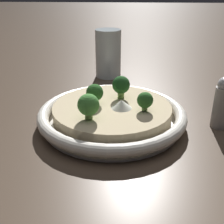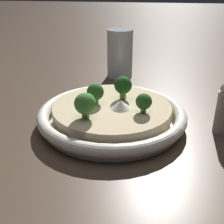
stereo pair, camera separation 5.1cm
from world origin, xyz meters
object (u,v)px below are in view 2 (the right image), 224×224
object	(u,v)px
risotto_bowl	(112,114)
broccoli_back_right	(85,104)
broccoli_front	(123,86)
drinking_glass	(120,54)
broccoli_left	(144,102)
broccoli_front_right	(95,92)

from	to	relation	value
risotto_bowl	broccoli_back_right	xyz separation A→B (m)	(0.03, 0.06, 0.04)
broccoli_front	broccoli_back_right	world-z (taller)	same
risotto_bowl	drinking_glass	size ratio (longest dim) A/B	2.15
risotto_bowl	broccoli_left	distance (m)	0.07
risotto_bowl	drinking_glass	world-z (taller)	drinking_glass
risotto_bowl	drinking_glass	xyz separation A→B (m)	(0.03, -0.28, 0.04)
drinking_glass	broccoli_front	bearing A→B (deg)	99.76
broccoli_left	broccoli_front	bearing A→B (deg)	-51.69
risotto_bowl	broccoli_left	size ratio (longest dim) A/B	8.06
risotto_bowl	drinking_glass	bearing A→B (deg)	-84.44
broccoli_front_right	risotto_bowl	bearing A→B (deg)	170.51
broccoli_back_right	risotto_bowl	bearing A→B (deg)	-121.61
broccoli_front_right	broccoli_back_right	bearing A→B (deg)	87.38
risotto_bowl	broccoli_front_right	bearing A→B (deg)	-9.49
risotto_bowl	broccoli_left	bearing A→B (deg)	162.16
risotto_bowl	broccoli_front_right	distance (m)	0.05
broccoli_front_right	broccoli_back_right	world-z (taller)	broccoli_back_right
broccoli_back_right	drinking_glass	distance (m)	0.33
risotto_bowl	broccoli_front	world-z (taller)	broccoli_front
risotto_bowl	broccoli_front	size ratio (longest dim) A/B	6.20
drinking_glass	broccoli_front_right	bearing A→B (deg)	89.14
risotto_bowl	drinking_glass	distance (m)	0.28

